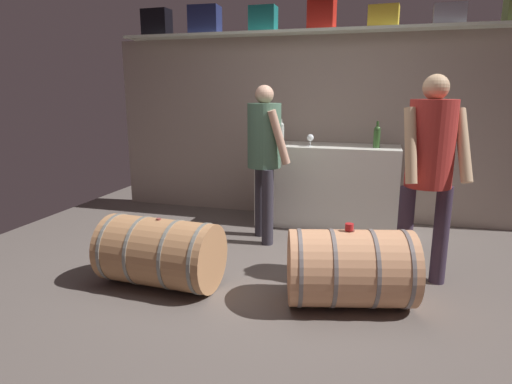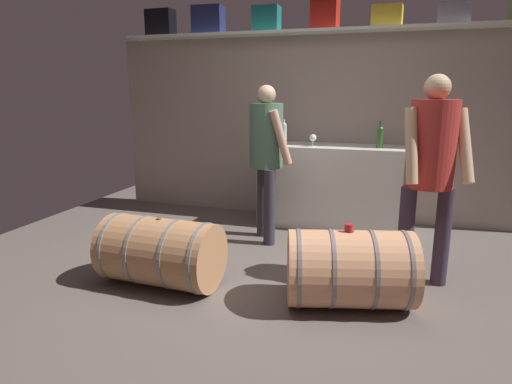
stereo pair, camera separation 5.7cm
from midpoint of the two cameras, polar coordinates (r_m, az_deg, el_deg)
ground_plane at (r=4.10m, az=4.98°, el=-9.15°), size 6.42×7.53×0.02m
back_wall_panel at (r=5.41m, az=8.88°, el=8.13°), size 5.22×0.10×2.17m
high_shelf_board at (r=5.28m, az=9.06°, el=19.97°), size 4.80×0.40×0.03m
toolcase_black at (r=5.96m, az=-12.05°, el=20.75°), size 0.35×0.21×0.32m
toolcase_navy at (r=5.68m, az=-5.92°, el=21.38°), size 0.37×0.27×0.33m
toolcase_teal at (r=5.44m, az=1.69°, el=21.60°), size 0.31×0.21×0.29m
toolcase_red at (r=5.31m, az=9.34°, el=22.03°), size 0.30×0.30×0.35m
toolcase_yellow at (r=5.25m, az=17.06°, el=21.06°), size 0.33×0.25×0.23m
toolcase_grey at (r=5.28m, az=24.69°, el=20.32°), size 0.33×0.28×0.21m
work_cabinet at (r=5.13m, az=9.92°, el=0.82°), size 1.58×0.60×0.93m
wine_bottle_clear at (r=5.02m, az=3.96°, el=7.68°), size 0.07×0.07×0.29m
wine_bottle_amber at (r=5.25m, az=2.58°, el=7.92°), size 0.07×0.07×0.30m
wine_bottle_green at (r=4.93m, az=16.18°, el=6.98°), size 0.07×0.07×0.29m
wine_glass at (r=4.93m, az=7.77°, el=6.97°), size 0.08×0.08×0.13m
wine_barrel_near at (r=3.27m, az=12.62°, el=-9.74°), size 1.00×0.76×0.58m
wine_barrel_far at (r=3.60m, az=-11.88°, el=-7.65°), size 0.96×0.60×0.56m
tasting_cup at (r=3.17m, az=12.53°, el=-4.53°), size 0.06×0.06×0.05m
winemaker_pouring at (r=3.60m, az=22.32°, el=3.83°), size 0.54×0.45×1.66m
visitor_tasting at (r=4.43m, az=1.78°, el=5.83°), size 0.47×0.51×1.59m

